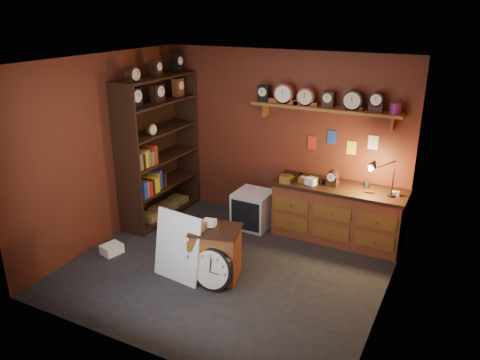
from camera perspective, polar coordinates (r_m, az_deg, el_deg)
name	(u,v)px	position (r m, az deg, el deg)	size (l,w,h in m)	color
floor	(227,268)	(6.38, -1.54, -10.62)	(4.00, 4.00, 0.00)	black
room_shell	(234,142)	(5.76, -0.79, 4.61)	(4.02, 3.62, 2.71)	#592415
shelving_unit	(157,143)	(7.55, -10.06, 4.48)	(0.47, 1.60, 2.58)	black
workbench	(338,210)	(7.04, 11.82, -3.60)	(1.92, 0.66, 1.36)	brown
low_cabinet	(216,251)	(6.02, -2.95, -8.59)	(0.71, 0.64, 0.77)	brown
big_round_clock	(212,269)	(5.83, -3.43, -10.81)	(0.55, 0.17, 0.55)	black
white_panel	(179,277)	(6.23, -7.46, -11.67)	(0.69, 0.03, 0.91)	silver
mini_fridge	(253,209)	(7.38, 1.60, -3.59)	(0.56, 0.58, 0.57)	silver
floor_box_a	(183,226)	(7.38, -7.00, -5.55)	(0.24, 0.20, 0.15)	olive
floor_box_b	(112,249)	(6.92, -15.36, -8.11)	(0.22, 0.27, 0.13)	white
floor_box_c	(176,224)	(7.41, -7.85, -5.36)	(0.24, 0.20, 0.18)	olive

